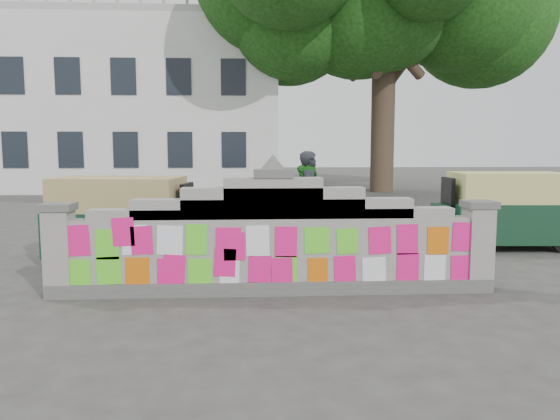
{
  "coord_description": "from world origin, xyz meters",
  "views": [
    {
      "loc": [
        -0.34,
        -7.74,
        2.11
      ],
      "look_at": [
        0.16,
        1.0,
        1.1
      ],
      "focal_mm": 35.0,
      "sensor_mm": 36.0,
      "label": 1
    }
  ],
  "objects_px": {
    "pedestrian": "(307,210)",
    "rickshaw_right": "(504,209)",
    "cyclist_bike": "(310,229)",
    "cyclist_rider": "(310,210)",
    "rickshaw_left": "(124,218)"
  },
  "relations": [
    {
      "from": "pedestrian",
      "to": "rickshaw_right",
      "type": "bearing_deg",
      "value": 73.45
    },
    {
      "from": "cyclist_bike",
      "to": "cyclist_rider",
      "type": "relative_size",
      "value": 1.12
    },
    {
      "from": "cyclist_bike",
      "to": "cyclist_rider",
      "type": "xyz_separation_m",
      "value": [
        -0.0,
        0.0,
        0.37
      ]
    },
    {
      "from": "pedestrian",
      "to": "rickshaw_left",
      "type": "distance_m",
      "value": 3.45
    },
    {
      "from": "cyclist_rider",
      "to": "rickshaw_left",
      "type": "xyz_separation_m",
      "value": [
        -3.49,
        -0.44,
        -0.08
      ]
    },
    {
      "from": "cyclist_rider",
      "to": "rickshaw_right",
      "type": "bearing_deg",
      "value": -69.41
    },
    {
      "from": "rickshaw_right",
      "to": "cyclist_bike",
      "type": "bearing_deg",
      "value": 10.85
    },
    {
      "from": "cyclist_bike",
      "to": "pedestrian",
      "type": "relative_size",
      "value": 1.11
    },
    {
      "from": "cyclist_bike",
      "to": "rickshaw_right",
      "type": "xyz_separation_m",
      "value": [
        4.16,
        0.57,
        0.3
      ]
    },
    {
      "from": "cyclist_bike",
      "to": "rickshaw_left",
      "type": "relative_size",
      "value": 0.69
    },
    {
      "from": "cyclist_bike",
      "to": "pedestrian",
      "type": "distance_m",
      "value": 0.38
    },
    {
      "from": "cyclist_bike",
      "to": "rickshaw_left",
      "type": "bearing_deg",
      "value": 110.06
    },
    {
      "from": "cyclist_rider",
      "to": "pedestrian",
      "type": "distance_m",
      "value": 0.07
    },
    {
      "from": "pedestrian",
      "to": "rickshaw_left",
      "type": "height_order",
      "value": "pedestrian"
    },
    {
      "from": "pedestrian",
      "to": "rickshaw_right",
      "type": "distance_m",
      "value": 4.27
    }
  ]
}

